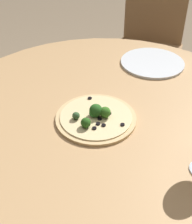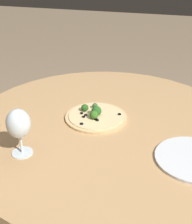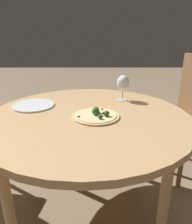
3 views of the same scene
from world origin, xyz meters
TOP-DOWN VIEW (x-y plane):
  - ground_plane at (0.00, 0.00)m, footprint 12.00×12.00m
  - dining_table at (0.00, 0.00)m, footprint 1.19×1.19m
  - chair at (-0.50, 0.82)m, footprint 0.55×0.55m
  - pizza at (0.03, 0.05)m, footprint 0.27×0.27m
  - wine_glass at (-0.29, 0.23)m, footprint 0.08×0.08m
  - plate_near at (-0.16, -0.36)m, footprint 0.27×0.27m

SIDE VIEW (x-z plane):
  - ground_plane at x=0.00m, z-range 0.00..0.00m
  - chair at x=-0.50m, z-range 0.03..1.01m
  - dining_table at x=0.00m, z-range 0.29..0.99m
  - plate_near at x=-0.16m, z-range 0.70..0.71m
  - pizza at x=0.03m, z-range 0.68..0.74m
  - wine_glass at x=-0.29m, z-range 0.73..0.91m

